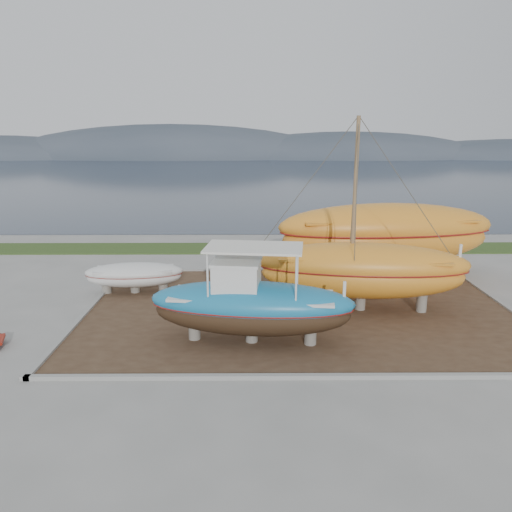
{
  "coord_description": "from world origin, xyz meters",
  "views": [
    {
      "loc": [
        -2.01,
        -16.37,
        7.65
      ],
      "look_at": [
        -1.86,
        4.0,
        2.45
      ],
      "focal_mm": 35.0,
      "sensor_mm": 36.0,
      "label": 1
    }
  ],
  "objects_px": {
    "white_dinghy": "(135,278)",
    "orange_bare_hull": "(385,241)",
    "blue_caique": "(252,295)",
    "orange_sailboat": "(365,217)"
  },
  "relations": [
    {
      "from": "white_dinghy",
      "to": "orange_bare_hull",
      "type": "distance_m",
      "value": 13.0
    },
    {
      "from": "blue_caique",
      "to": "orange_sailboat",
      "type": "height_order",
      "value": "orange_sailboat"
    },
    {
      "from": "blue_caique",
      "to": "orange_bare_hull",
      "type": "distance_m",
      "value": 11.1
    },
    {
      "from": "white_dinghy",
      "to": "orange_bare_hull",
      "type": "height_order",
      "value": "orange_bare_hull"
    },
    {
      "from": "blue_caique",
      "to": "orange_bare_hull",
      "type": "relative_size",
      "value": 0.65
    },
    {
      "from": "orange_sailboat",
      "to": "orange_bare_hull",
      "type": "xyz_separation_m",
      "value": [
        2.34,
        5.23,
        -2.18
      ]
    },
    {
      "from": "blue_caique",
      "to": "white_dinghy",
      "type": "bearing_deg",
      "value": 140.78
    },
    {
      "from": "white_dinghy",
      "to": "orange_bare_hull",
      "type": "relative_size",
      "value": 0.4
    },
    {
      "from": "white_dinghy",
      "to": "orange_bare_hull",
      "type": "bearing_deg",
      "value": 7.87
    },
    {
      "from": "blue_caique",
      "to": "white_dinghy",
      "type": "xyz_separation_m",
      "value": [
        -5.6,
        5.77,
        -1.1
      ]
    }
  ]
}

